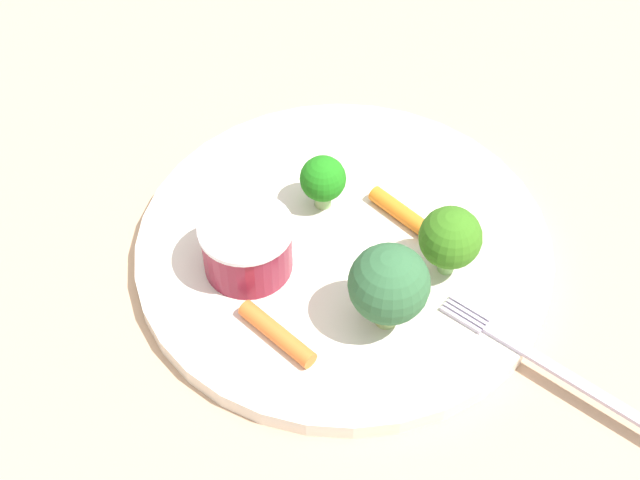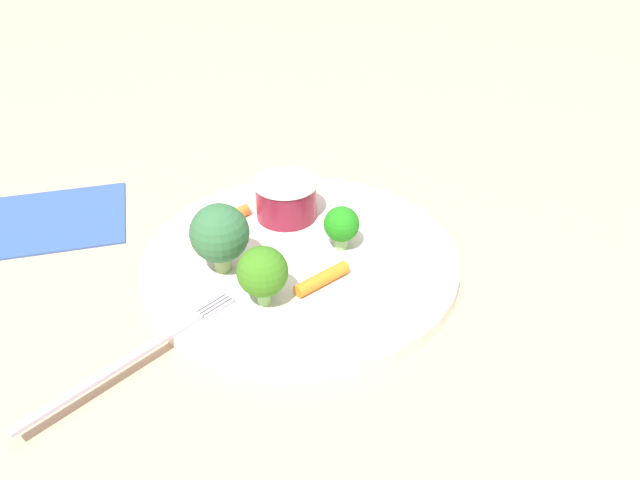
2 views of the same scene
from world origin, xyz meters
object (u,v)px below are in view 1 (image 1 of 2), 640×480
object	(u,v)px
broccoli_floret_1	(323,180)
carrot_stick_0	(277,334)
sauce_cup	(247,246)
broccoli_floret_0	(450,238)
plate	(344,249)
broccoli_floret_2	(389,285)
carrot_stick_1	(402,213)
fork	(568,377)

from	to	relation	value
broccoli_floret_1	carrot_stick_0	bearing A→B (deg)	164.61
sauce_cup	broccoli_floret_0	world-z (taller)	broccoli_floret_0
plate	broccoli_floret_2	xyz separation A→B (m)	(-0.06, -0.02, 0.04)
sauce_cup	plate	bearing A→B (deg)	-74.38
broccoli_floret_0	broccoli_floret_1	world-z (taller)	broccoli_floret_0
carrot_stick_1	fork	world-z (taller)	carrot_stick_1
broccoli_floret_1	broccoli_floret_2	distance (m)	0.10
carrot_stick_1	fork	bearing A→B (deg)	-145.60
plate	carrot_stick_0	xyz separation A→B (m)	(-0.07, 0.04, 0.01)
plate	carrot_stick_1	size ratio (longest dim) A/B	5.35
broccoli_floret_0	broccoli_floret_1	size ratio (longest dim) A/B	1.26
fork	broccoli_floret_0	bearing A→B (deg)	36.79
carrot_stick_0	fork	world-z (taller)	carrot_stick_0
carrot_stick_1	fork	xyz separation A→B (m)	(-0.12, -0.08, -0.00)
plate	broccoli_floret_0	bearing A→B (deg)	-110.04
plate	carrot_stick_1	distance (m)	0.04
broccoli_floret_1	carrot_stick_0	world-z (taller)	broccoli_floret_1
fork	sauce_cup	bearing A→B (deg)	64.57
broccoli_floret_1	broccoli_floret_0	bearing A→B (deg)	-127.18
broccoli_floret_1	broccoli_floret_2	world-z (taller)	broccoli_floret_2
sauce_cup	carrot_stick_1	size ratio (longest dim) A/B	1.17
broccoli_floret_1	fork	size ratio (longest dim) A/B	0.28
broccoli_floret_0	broccoli_floret_1	bearing A→B (deg)	52.82
broccoli_floret_2	carrot_stick_0	bearing A→B (deg)	100.22
broccoli_floret_2	fork	bearing A→B (deg)	-113.00
broccoli_floret_0	broccoli_floret_2	xyz separation A→B (m)	(-0.04, 0.04, 0.01)
plate	broccoli_floret_0	xyz separation A→B (m)	(-0.02, -0.06, 0.03)
carrot_stick_1	sauce_cup	bearing A→B (deg)	110.59
broccoli_floret_2	carrot_stick_0	size ratio (longest dim) A/B	1.07
carrot_stick_0	fork	size ratio (longest dim) A/B	0.40
broccoli_floret_0	broccoli_floret_1	distance (m)	0.09
sauce_cup	broccoli_floret_2	world-z (taller)	broccoli_floret_2
broccoli_floret_0	broccoli_floret_1	xyz separation A→B (m)	(0.06, 0.07, -0.01)
carrot_stick_0	fork	bearing A→B (deg)	-100.66
sauce_cup	fork	xyz separation A→B (m)	(-0.09, -0.18, -0.02)
fork	plate	bearing A→B (deg)	49.82
sauce_cup	broccoli_floret_2	distance (m)	0.09
broccoli_floret_0	fork	xyz separation A→B (m)	(-0.08, -0.06, -0.03)
plate	broccoli_floret_0	size ratio (longest dim) A/B	5.40
broccoli_floret_1	carrot_stick_1	bearing A→B (deg)	-105.40
carrot_stick_1	plate	bearing A→B (deg)	117.79
broccoli_floret_1	fork	bearing A→B (deg)	-135.50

